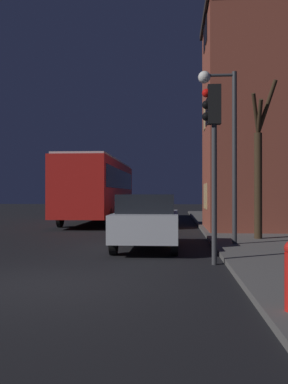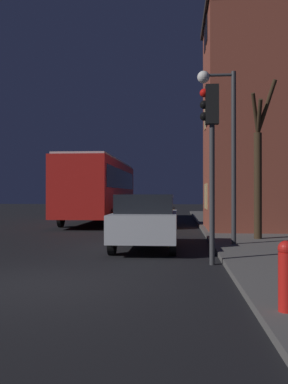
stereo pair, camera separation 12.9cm
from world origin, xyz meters
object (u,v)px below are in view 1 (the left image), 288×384
Objects in this scene: traffic_light at (213,135)px; car_near_lane at (147,220)px; car_mid_lane at (156,212)px; bare_tree at (259,168)px; bus at (99,186)px; streetlamp at (224,128)px.

car_near_lane is (-1.69, 2.68, -2.12)m from traffic_light.
car_near_lane reaches higher than car_mid_lane.
bare_tree reaches higher than bus.
bus reaches higher than car_mid_lane.
traffic_light reaches higher than car_near_lane.
streetlamp is 1.01× the size of bare_tree.
bare_tree is 1.24× the size of car_near_lane.
streetlamp is 12.81m from bus.
bare_tree is (1.94, 4.63, -0.49)m from traffic_light.
streetlamp is at bearing 78.95° from traffic_light.
streetlamp is at bearing -62.71° from bus.
traffic_light is 3.81m from car_near_lane.
bare_tree is at bearing 28.31° from car_near_lane.
bare_tree is 0.43× the size of bus.
bus is at bearing 106.79° from car_near_lane.
streetlamp is 1.27× the size of traffic_light.
streetlamp is 9.23m from car_mid_lane.
bare_tree is (1.33, 1.52, -1.14)m from streetlamp.
bus is at bearing 109.93° from traffic_light.
bare_tree is 12.12m from bus.
traffic_light is 15.35m from bus.
bare_tree is 4.42m from car_near_lane.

